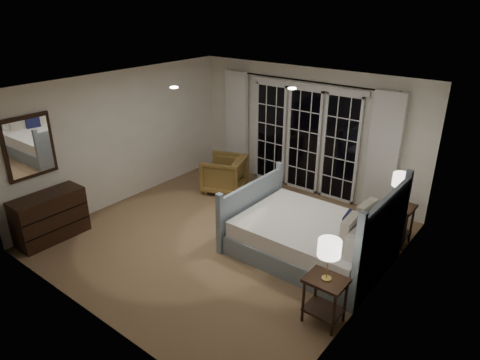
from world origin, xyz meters
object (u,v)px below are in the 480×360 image
Objects in this scene: lamp_left at (329,249)px; lamp_right at (401,180)px; dresser at (50,217)px; nightstand_left at (325,294)px; bed at (313,237)px; nightstand_right at (395,218)px; armchair at (224,174)px.

lamp_left is 1.00× the size of lamp_right.
lamp_left is at bearing 12.50° from dresser.
nightstand_left is at bearing 12.50° from dresser.
dresser reaches higher than nightstand_left.
lamp_left is at bearing -55.24° from bed.
bed is 4.27× the size of lamp_right.
nightstand_right is 0.84× the size of armchair.
bed is 4.26× the size of lamp_left.
lamp_right reaches higher than nightstand_left.
lamp_right is 0.47× the size of dresser.
nightstand_left is at bearing -36.87° from lamp_left.
nightstand_left is 2.47m from lamp_right.
lamp_left is 4.64m from dresser.
bed is 2.80m from armchair.
dresser is at bearing -38.26° from armchair.
nightstand_left is at bearing -55.24° from bed.
bed is at bearing 124.76° from lamp_left.
armchair is (-3.46, -0.15, -0.08)m from nightstand_right.
lamp_left is at bearing 143.13° from nightstand_left.
dresser is (-4.48, -0.99, -0.02)m from nightstand_left.
lamp_left reaches higher than nightstand_right.
dresser is (-3.64, -2.20, 0.07)m from bed.
bed is 3.60× the size of nightstand_left.
lamp_right is at bearing -90.00° from nightstand_right.
nightstand_left is at bearing -90.15° from nightstand_right.
bed is 3.33× the size of nightstand_right.
lamp_right is at bearing 53.96° from bed.
bed is 4.26m from dresser.
lamp_left is at bearing -90.15° from nightstand_right.
lamp_right is 3.54m from armchair.
lamp_right is (0.84, 1.16, 0.77)m from bed.
lamp_right is 0.65× the size of armchair.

